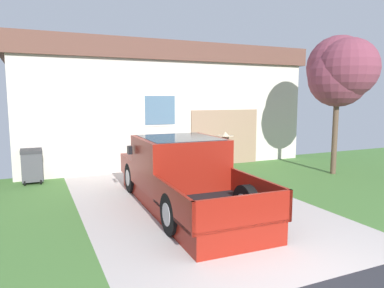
# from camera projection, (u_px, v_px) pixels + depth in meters

# --- Properties ---
(pickup_truck) EXTENTS (2.08, 5.52, 1.62)m
(pickup_truck) POSITION_uv_depth(u_px,v_px,m) (179.00, 175.00, 8.65)
(pickup_truck) COLOR maroon
(pickup_truck) RESTS_ON ground
(person_with_hat) EXTENTS (0.47, 0.46, 1.66)m
(person_with_hat) POSITION_uv_depth(u_px,v_px,m) (225.00, 159.00, 9.66)
(person_with_hat) COLOR navy
(person_with_hat) RESTS_ON ground
(handbag) EXTENTS (0.35, 0.20, 0.41)m
(handbag) POSITION_uv_depth(u_px,v_px,m) (231.00, 189.00, 9.60)
(handbag) COLOR #B24C56
(handbag) RESTS_ON ground
(house_with_garage) EXTENTS (11.29, 7.22, 4.55)m
(house_with_garage) POSITION_uv_depth(u_px,v_px,m) (149.00, 104.00, 15.95)
(house_with_garage) COLOR beige
(house_with_garage) RESTS_ON ground
(front_yard_tree) EXTENTS (2.26, 2.57, 4.62)m
(front_yard_tree) POSITION_uv_depth(u_px,v_px,m) (341.00, 71.00, 11.75)
(front_yard_tree) COLOR brown
(front_yard_tree) RESTS_ON ground
(wheeled_trash_bin) EXTENTS (0.60, 0.72, 1.03)m
(wheeled_trash_bin) POSITION_uv_depth(u_px,v_px,m) (32.00, 165.00, 10.74)
(wheeled_trash_bin) COLOR #424247
(wheeled_trash_bin) RESTS_ON ground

